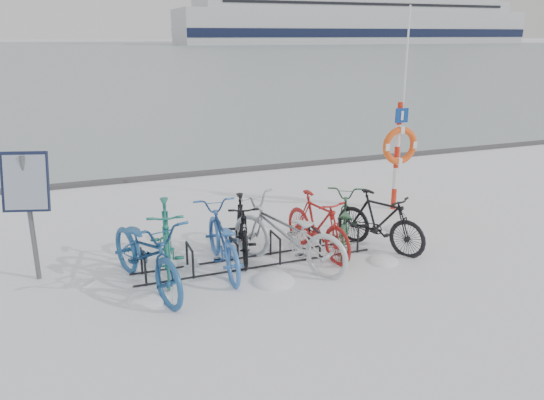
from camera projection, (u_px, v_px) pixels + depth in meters
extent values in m
plane|color=white|center=(255.00, 262.00, 8.76)|extent=(900.00, 900.00, 0.00)
cube|color=#97A5AB|center=(72.00, 48.00, 146.96)|extent=(400.00, 298.00, 0.02)
cube|color=#3F3F42|center=(182.00, 175.00, 14.00)|extent=(400.00, 0.25, 0.10)
cylinder|color=black|center=(145.00, 272.00, 7.88)|extent=(0.04, 0.04, 0.44)
cylinder|color=black|center=(141.00, 261.00, 8.27)|extent=(0.04, 0.04, 0.44)
cylinder|color=black|center=(142.00, 253.00, 8.01)|extent=(0.04, 0.44, 0.04)
cylinder|color=black|center=(193.00, 265.00, 8.13)|extent=(0.04, 0.04, 0.44)
cylinder|color=black|center=(187.00, 255.00, 8.52)|extent=(0.04, 0.04, 0.44)
cylinder|color=black|center=(189.00, 247.00, 8.26)|extent=(0.04, 0.44, 0.04)
cylinder|color=black|center=(238.00, 258.00, 8.37)|extent=(0.04, 0.04, 0.44)
cylinder|color=black|center=(230.00, 248.00, 8.76)|extent=(0.04, 0.04, 0.44)
cylinder|color=black|center=(234.00, 241.00, 8.50)|extent=(0.04, 0.44, 0.04)
cylinder|color=black|center=(280.00, 252.00, 8.62)|extent=(0.04, 0.04, 0.44)
cylinder|color=black|center=(271.00, 243.00, 9.01)|extent=(0.04, 0.04, 0.44)
cylinder|color=black|center=(275.00, 235.00, 8.75)|extent=(0.04, 0.44, 0.04)
cylinder|color=black|center=(320.00, 246.00, 8.86)|extent=(0.04, 0.04, 0.44)
cylinder|color=black|center=(309.00, 237.00, 9.25)|extent=(0.04, 0.04, 0.44)
cylinder|color=black|center=(315.00, 229.00, 8.99)|extent=(0.04, 0.44, 0.04)
cylinder|color=black|center=(358.00, 240.00, 9.11)|extent=(0.04, 0.04, 0.44)
cylinder|color=black|center=(346.00, 232.00, 9.50)|extent=(0.04, 0.04, 0.44)
cylinder|color=black|center=(352.00, 224.00, 9.24)|extent=(0.04, 0.44, 0.04)
cylinder|color=black|center=(259.00, 267.00, 8.55)|extent=(4.00, 0.03, 0.03)
cylinder|color=black|center=(251.00, 256.00, 8.95)|extent=(4.00, 0.03, 0.03)
cylinder|color=#595B5E|center=(31.00, 219.00, 7.90)|extent=(0.08, 0.08, 1.93)
cube|color=black|center=(25.00, 182.00, 7.70)|extent=(0.71, 0.43, 0.88)
cube|color=#8C99AD|center=(25.00, 182.00, 7.66)|extent=(0.63, 0.34, 0.78)
cylinder|color=red|center=(394.00, 199.00, 11.40)|extent=(0.10, 0.10, 0.46)
cylinder|color=silver|center=(395.00, 178.00, 11.26)|extent=(0.10, 0.10, 0.46)
cylinder|color=red|center=(397.00, 157.00, 11.13)|extent=(0.10, 0.10, 0.46)
cylinder|color=silver|center=(398.00, 135.00, 10.99)|extent=(0.10, 0.10, 0.46)
cylinder|color=red|center=(400.00, 113.00, 10.85)|extent=(0.10, 0.10, 0.46)
torus|color=#E84F15|center=(400.00, 146.00, 10.97)|extent=(0.80, 0.14, 0.80)
cube|color=navy|center=(402.00, 115.00, 10.79)|extent=(0.29, 0.03, 0.29)
cylinder|color=silver|center=(403.00, 112.00, 10.93)|extent=(0.04, 0.04, 4.16)
cube|color=silver|center=(358.00, 28.00, 214.70)|extent=(146.48, 27.20, 12.56)
cube|color=black|center=(375.00, 33.00, 203.15)|extent=(146.48, 0.30, 3.14)
cube|color=black|center=(342.00, 33.00, 227.50)|extent=(146.48, 0.30, 3.14)
cube|color=silver|center=(359.00, 6.00, 212.20)|extent=(130.78, 25.11, 4.19)
imported|color=#1E4E84|center=(146.00, 250.00, 7.74)|extent=(1.39, 2.39, 1.18)
imported|color=#1E7063|center=(166.00, 236.00, 8.31)|extent=(0.83, 1.97, 1.15)
imported|color=#3367B6|center=(222.00, 237.00, 8.42)|extent=(0.78, 2.03, 1.05)
imported|color=black|center=(242.00, 226.00, 8.92)|extent=(0.86, 1.80, 1.04)
imported|color=silver|center=(287.00, 232.00, 8.47)|extent=(1.86, 2.30, 1.17)
imported|color=#A41D1A|center=(318.00, 223.00, 9.00)|extent=(0.83, 1.86, 1.08)
imported|color=#2F5C3D|center=(344.00, 219.00, 9.35)|extent=(1.47, 1.92, 0.97)
imported|color=black|center=(380.00, 219.00, 9.21)|extent=(1.25, 1.80, 1.06)
ellipsoid|color=white|center=(397.00, 230.00, 10.23)|extent=(0.50, 0.50, 0.18)
ellipsoid|color=white|center=(383.00, 262.00, 8.79)|extent=(0.51, 0.51, 0.18)
ellipsoid|color=white|center=(295.00, 240.00, 9.72)|extent=(0.45, 0.45, 0.16)
ellipsoid|color=white|center=(148.00, 300.00, 7.52)|extent=(0.58, 0.58, 0.20)
ellipsoid|color=white|center=(190.00, 264.00, 8.71)|extent=(0.39, 0.39, 0.14)
ellipsoid|color=white|center=(82.00, 283.00, 8.03)|extent=(0.36, 0.36, 0.13)
ellipsoid|color=white|center=(276.00, 249.00, 9.30)|extent=(0.32, 0.32, 0.11)
ellipsoid|color=white|center=(273.00, 282.00, 8.08)|extent=(0.66, 0.66, 0.23)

